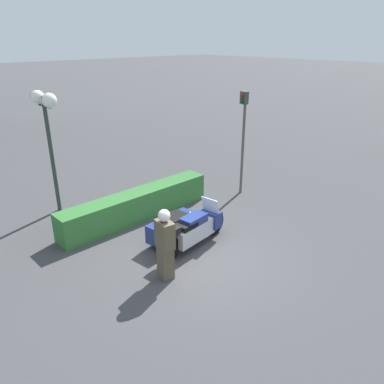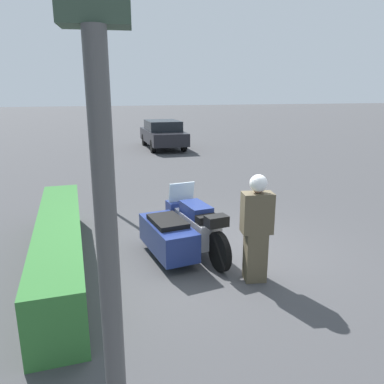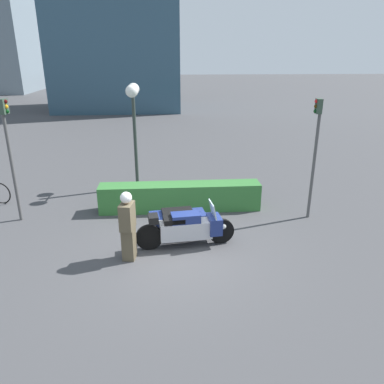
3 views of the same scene
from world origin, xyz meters
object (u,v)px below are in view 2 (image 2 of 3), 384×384
at_px(officer_rider, 257,226).
at_px(traffic_light_near, 93,117).
at_px(traffic_light_far, 108,239).
at_px(police_motorcycle, 179,228).
at_px(parked_car_background, 163,134).
at_px(hedge_bush_curbside, 60,245).

distance_m(officer_rider, traffic_light_near, 5.71).
relative_size(traffic_light_near, traffic_light_far, 0.99).
xyz_separation_m(police_motorcycle, parked_car_background, (13.21, -2.83, 0.30)).
bearing_deg(traffic_light_far, traffic_light_near, 6.58).
distance_m(traffic_light_near, traffic_light_far, 8.53).
height_order(officer_rider, traffic_light_near, traffic_light_near).
height_order(police_motorcycle, officer_rider, officer_rider).
bearing_deg(traffic_light_far, officer_rider, -26.86).
bearing_deg(police_motorcycle, hedge_bush_curbside, 84.52).
relative_size(officer_rider, traffic_light_near, 0.49).
bearing_deg(officer_rider, police_motorcycle, 42.63).
relative_size(police_motorcycle, parked_car_background, 0.57).
relative_size(police_motorcycle, hedge_bush_curbside, 0.51).
bearing_deg(traffic_light_near, police_motorcycle, 21.55).
xyz_separation_m(police_motorcycle, officer_rider, (-1.38, -0.85, 0.44)).
bearing_deg(parked_car_background, officer_rider, 174.01).
bearing_deg(officer_rider, traffic_light_near, 32.73).
relative_size(police_motorcycle, traffic_light_far, 0.72).
distance_m(police_motorcycle, hedge_bush_curbside, 2.07).
bearing_deg(hedge_bush_curbside, parked_car_background, -20.32).
bearing_deg(hedge_bush_curbside, police_motorcycle, -89.01).
bearing_deg(officer_rider, parked_car_background, 3.17).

